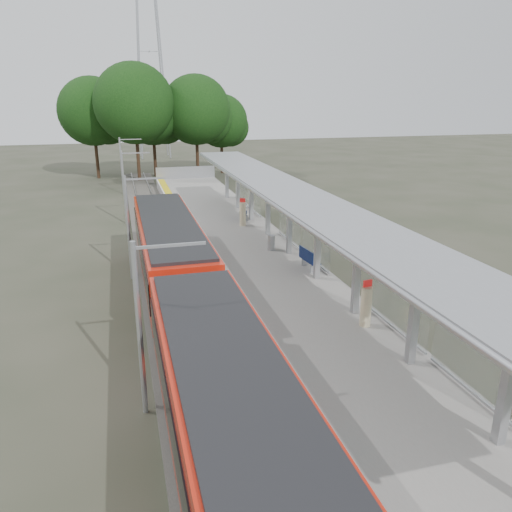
{
  "coord_description": "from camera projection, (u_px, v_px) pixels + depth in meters",
  "views": [
    {
      "loc": [
        -6.46,
        -6.38,
        9.17
      ],
      "look_at": [
        -0.9,
        14.11,
        2.3
      ],
      "focal_mm": 35.0,
      "sensor_mm": 36.0,
      "label": 1
    }
  ],
  "objects": [
    {
      "name": "info_pillar_near",
      "position": [
        366.0,
        306.0,
        18.31
      ],
      "size": [
        0.41,
        0.41,
        1.8
      ],
      "rotation": [
        0.0,
        0.0,
        0.16
      ],
      "color": "beige",
      "rests_on": "platform"
    },
    {
      "name": "bench_far",
      "position": [
        242.0,
        212.0,
        34.21
      ],
      "size": [
        0.82,
        1.49,
        0.97
      ],
      "rotation": [
        0.0,
        0.0,
        -0.28
      ],
      "color": "#0E1C49",
      "rests_on": "platform"
    },
    {
      "name": "canopy",
      "position": [
        294.0,
        202.0,
        24.26
      ],
      "size": [
        3.27,
        38.0,
        3.66
      ],
      "color": "#9EA0A5",
      "rests_on": "platform"
    },
    {
      "name": "tactile_strip",
      "position": [
        200.0,
        249.0,
        27.7
      ],
      "size": [
        0.6,
        50.0,
        0.02
      ],
      "primitive_type": "cube",
      "color": "yellow",
      "rests_on": "platform"
    },
    {
      "name": "trackbed",
      "position": [
        165.0,
        267.0,
        27.49
      ],
      "size": [
        3.0,
        70.0,
        0.24
      ],
      "primitive_type": "cube",
      "color": "#59544C",
      "rests_on": "ground"
    },
    {
      "name": "platform",
      "position": [
        244.0,
        254.0,
        28.5
      ],
      "size": [
        6.0,
        50.0,
        1.0
      ],
      "primitive_type": "cube",
      "color": "gray",
      "rests_on": "ground"
    },
    {
      "name": "catenary_masts",
      "position": [
        130.0,
        224.0,
        25.29
      ],
      "size": [
        2.08,
        48.16,
        5.4
      ],
      "color": "#9EA0A5",
      "rests_on": "ground"
    },
    {
      "name": "end_fence",
      "position": [
        186.0,
        173.0,
        51.07
      ],
      "size": [
        6.0,
        0.1,
        1.2
      ],
      "primitive_type": "cube",
      "color": "#9EA0A5",
      "rests_on": "platform"
    },
    {
      "name": "info_pillar_far",
      "position": [
        243.0,
        214.0,
        32.49
      ],
      "size": [
        0.41,
        0.41,
        1.82
      ],
      "rotation": [
        0.0,
        0.0,
        -0.41
      ],
      "color": "beige",
      "rests_on": "platform"
    },
    {
      "name": "tree_cluster",
      "position": [
        153.0,
        110.0,
        55.41
      ],
      "size": [
        21.54,
        12.18,
        12.56
      ],
      "color": "#382316",
      "rests_on": "ground"
    },
    {
      "name": "pylon",
      "position": [
        147.0,
        23.0,
        71.22
      ],
      "size": [
        8.0,
        4.0,
        38.0
      ],
      "primitive_type": null,
      "color": "#9EA0A5",
      "rests_on": "ground"
    },
    {
      "name": "train",
      "position": [
        190.0,
        310.0,
        17.3
      ],
      "size": [
        2.74,
        27.6,
        3.62
      ],
      "color": "black",
      "rests_on": "ground"
    },
    {
      "name": "litter_bin",
      "position": [
        271.0,
        243.0,
        27.46
      ],
      "size": [
        0.51,
        0.51,
        0.84
      ],
      "primitive_type": "cylinder",
      "rotation": [
        0.0,
        0.0,
        -0.28
      ],
      "color": "#9EA0A5",
      "rests_on": "platform"
    },
    {
      "name": "bench_mid",
      "position": [
        308.0,
        259.0,
        24.37
      ],
      "size": [
        0.6,
        1.55,
        1.04
      ],
      "rotation": [
        0.0,
        0.0,
        0.09
      ],
      "color": "#0E1C49",
      "rests_on": "platform"
    }
  ]
}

